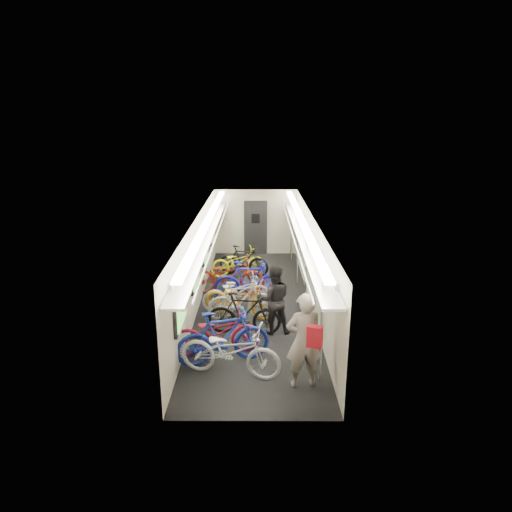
{
  "coord_description": "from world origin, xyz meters",
  "views": [
    {
      "loc": [
        0.07,
        -11.47,
        4.78
      ],
      "look_at": [
        0.03,
        0.75,
        1.15
      ],
      "focal_mm": 32.0,
      "sensor_mm": 36.0,
      "label": 1
    }
  ],
  "objects_px": {
    "passenger_near": "(304,340)",
    "backpack": "(315,337)",
    "bicycle_0": "(231,351)",
    "passenger_mid": "(274,299)",
    "bicycle_1": "(223,337)"
  },
  "relations": [
    {
      "from": "bicycle_0",
      "to": "passenger_mid",
      "type": "relative_size",
      "value": 1.23
    },
    {
      "from": "bicycle_0",
      "to": "bicycle_1",
      "type": "bearing_deg",
      "value": 34.76
    },
    {
      "from": "bicycle_0",
      "to": "bicycle_1",
      "type": "relative_size",
      "value": 1.04
    },
    {
      "from": "passenger_mid",
      "to": "bicycle_1",
      "type": "bearing_deg",
      "value": 49.14
    },
    {
      "from": "passenger_mid",
      "to": "backpack",
      "type": "xyz_separation_m",
      "value": [
        0.59,
        -2.81,
        0.46
      ]
    },
    {
      "from": "bicycle_1",
      "to": "passenger_mid",
      "type": "bearing_deg",
      "value": -52.75
    },
    {
      "from": "bicycle_1",
      "to": "passenger_near",
      "type": "bearing_deg",
      "value": -133.73
    },
    {
      "from": "bicycle_0",
      "to": "passenger_mid",
      "type": "bearing_deg",
      "value": -11.33
    },
    {
      "from": "bicycle_0",
      "to": "passenger_mid",
      "type": "distance_m",
      "value": 2.13
    },
    {
      "from": "passenger_near",
      "to": "backpack",
      "type": "distance_m",
      "value": 0.68
    },
    {
      "from": "bicycle_0",
      "to": "backpack",
      "type": "distance_m",
      "value": 1.89
    },
    {
      "from": "bicycle_1",
      "to": "backpack",
      "type": "relative_size",
      "value": 5.1
    },
    {
      "from": "bicycle_0",
      "to": "backpack",
      "type": "height_order",
      "value": "backpack"
    },
    {
      "from": "passenger_near",
      "to": "passenger_mid",
      "type": "xyz_separation_m",
      "value": [
        -0.47,
        2.25,
        -0.1
      ]
    },
    {
      "from": "bicycle_0",
      "to": "backpack",
      "type": "bearing_deg",
      "value": -107.46
    }
  ]
}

